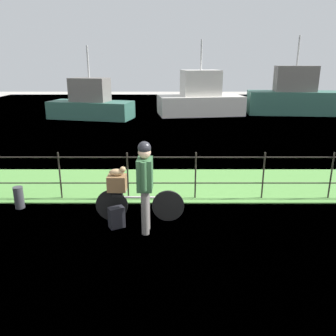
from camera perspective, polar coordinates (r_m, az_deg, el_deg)
ground_plane at (r=6.11m, az=5.60°, el=-12.17°), size 60.00×60.00×0.00m
grass_strip at (r=8.75m, az=3.73°, el=-2.69°), size 27.00×2.40×0.03m
harbor_water at (r=17.59m, az=1.72°, el=7.46°), size 30.00×30.00×0.00m
iron_fence at (r=7.68m, az=4.27°, el=-0.75°), size 18.04×0.04×1.08m
bicycle_main at (r=6.76m, az=-5.08°, el=-6.00°), size 1.71×0.17×0.62m
wooden_crate at (r=6.65m, az=-8.63°, el=-2.46°), size 0.35×0.30×0.30m
terrier_dog at (r=6.58m, az=-8.50°, el=-0.61°), size 0.32×0.15×0.18m
cyclist_person at (r=6.08m, az=-4.06°, el=-1.88°), size 0.27×0.54×1.68m
backpack_on_paving at (r=6.59m, az=-8.69°, el=-8.02°), size 0.33×0.29×0.40m
mooring_bollard at (r=7.97m, az=-23.52°, el=-4.50°), size 0.20×0.20×0.47m
moored_boat_near at (r=20.27m, az=5.01°, el=11.25°), size 4.98×3.03×4.07m
moored_boat_mid at (r=21.54m, az=19.61°, el=10.94°), size 5.21×2.21×4.30m
moored_boat_far at (r=19.23m, az=-12.85°, el=10.18°), size 4.67×2.63×3.72m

